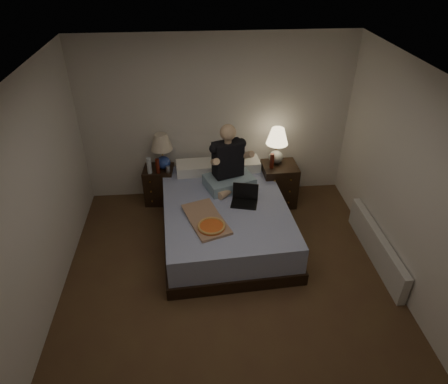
{
  "coord_description": "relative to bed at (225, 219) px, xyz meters",
  "views": [
    {
      "loc": [
        -0.36,
        -3.27,
        3.6
      ],
      "look_at": [
        0.0,
        0.9,
        0.85
      ],
      "focal_mm": 32.0,
      "sensor_mm": 36.0,
      "label": 1
    }
  ],
  "objects": [
    {
      "name": "floor",
      "position": [
        -0.03,
        -1.11,
        -0.27
      ],
      "size": [
        4.0,
        4.5,
        0.0
      ],
      "primitive_type": "cube",
      "color": "brown",
      "rests_on": "ground"
    },
    {
      "name": "ceiling",
      "position": [
        -0.03,
        -1.11,
        2.23
      ],
      "size": [
        4.0,
        4.5,
        0.0
      ],
      "primitive_type": "cube",
      "rotation": [
        3.14,
        0.0,
        0.0
      ],
      "color": "white",
      "rests_on": "ground"
    },
    {
      "name": "wall_back",
      "position": [
        -0.03,
        1.14,
        0.98
      ],
      "size": [
        4.0,
        0.0,
        2.5
      ],
      "primitive_type": "cube",
      "rotation": [
        1.57,
        0.0,
        0.0
      ],
      "color": "beige",
      "rests_on": "ground"
    },
    {
      "name": "wall_left",
      "position": [
        -2.03,
        -1.11,
        0.98
      ],
      "size": [
        0.0,
        4.5,
        2.5
      ],
      "primitive_type": "cube",
      "rotation": [
        1.57,
        0.0,
        1.57
      ],
      "color": "beige",
      "rests_on": "ground"
    },
    {
      "name": "wall_right",
      "position": [
        1.97,
        -1.11,
        0.98
      ],
      "size": [
        0.0,
        4.5,
        2.5
      ],
      "primitive_type": "cube",
      "rotation": [
        1.57,
        0.0,
        -1.57
      ],
      "color": "beige",
      "rests_on": "ground"
    },
    {
      "name": "bed",
      "position": [
        0.0,
        0.0,
        0.0
      ],
      "size": [
        1.76,
        2.27,
        0.54
      ],
      "primitive_type": "cube",
      "rotation": [
        0.0,
        0.0,
        0.06
      ],
      "color": "#596BB2",
      "rests_on": "floor"
    },
    {
      "name": "nightstand_left",
      "position": [
        -0.94,
        0.93,
        0.02
      ],
      "size": [
        0.48,
        0.44,
        0.58
      ],
      "primitive_type": "cube",
      "rotation": [
        0.0,
        0.0,
        -0.08
      ],
      "color": "black",
      "rests_on": "floor"
    },
    {
      "name": "nightstand_right",
      "position": [
        0.89,
        0.72,
        0.06
      ],
      "size": [
        0.53,
        0.48,
        0.67
      ],
      "primitive_type": "cube",
      "rotation": [
        0.0,
        0.0,
        0.03
      ],
      "color": "black",
      "rests_on": "floor"
    },
    {
      "name": "lamp_left",
      "position": [
        -0.85,
        0.94,
        0.59
      ],
      "size": [
        0.39,
        0.39,
        0.56
      ],
      "primitive_type": null,
      "rotation": [
        0.0,
        0.0,
        0.27
      ],
      "color": "#294197",
      "rests_on": "nightstand_left"
    },
    {
      "name": "lamp_right",
      "position": [
        0.84,
        0.81,
        0.67
      ],
      "size": [
        0.34,
        0.34,
        0.56
      ],
      "primitive_type": null,
      "rotation": [
        0.0,
        0.0,
        0.07
      ],
      "color": "gray",
      "rests_on": "nightstand_right"
    },
    {
      "name": "water_bottle",
      "position": [
        -1.05,
        0.81,
        0.43
      ],
      "size": [
        0.07,
        0.07,
        0.25
      ],
      "primitive_type": "cylinder",
      "color": "silver",
      "rests_on": "nightstand_left"
    },
    {
      "name": "soda_can",
      "position": [
        -0.78,
        0.81,
        0.36
      ],
      "size": [
        0.07,
        0.07,
        0.1
      ],
      "primitive_type": "cylinder",
      "color": "beige",
      "rests_on": "nightstand_left"
    },
    {
      "name": "beer_bottle_left",
      "position": [
        -0.93,
        0.81,
        0.42
      ],
      "size": [
        0.06,
        0.06,
        0.23
      ],
      "primitive_type": "cylinder",
      "color": "#53160B",
      "rests_on": "nightstand_left"
    },
    {
      "name": "beer_bottle_right",
      "position": [
        0.75,
        0.66,
        0.51
      ],
      "size": [
        0.06,
        0.06,
        0.23
      ],
      "primitive_type": "cylinder",
      "color": "#58180C",
      "rests_on": "nightstand_right"
    },
    {
      "name": "person",
      "position": [
        0.1,
        0.4,
        0.74
      ],
      "size": [
        0.79,
        0.71,
        0.93
      ],
      "primitive_type": null,
      "rotation": [
        0.0,
        0.0,
        0.33
      ],
      "color": "black",
      "rests_on": "bed"
    },
    {
      "name": "laptop",
      "position": [
        0.25,
        -0.06,
        0.39
      ],
      "size": [
        0.4,
        0.35,
        0.24
      ],
      "primitive_type": null,
      "rotation": [
        0.0,
        0.0,
        -0.24
      ],
      "color": "black",
      "rests_on": "bed"
    },
    {
      "name": "pizza_box",
      "position": [
        -0.21,
        -0.56,
        0.31
      ],
      "size": [
        0.63,
        0.85,
        0.08
      ],
      "primitive_type": null,
      "rotation": [
        0.0,
        0.0,
        0.33
      ],
      "color": "tan",
      "rests_on": "bed"
    },
    {
      "name": "radiator",
      "position": [
        1.9,
        -0.66,
        -0.07
      ],
      "size": [
        0.1,
        1.6,
        0.4
      ],
      "primitive_type": "cube",
      "color": "silver",
      "rests_on": "floor"
    }
  ]
}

